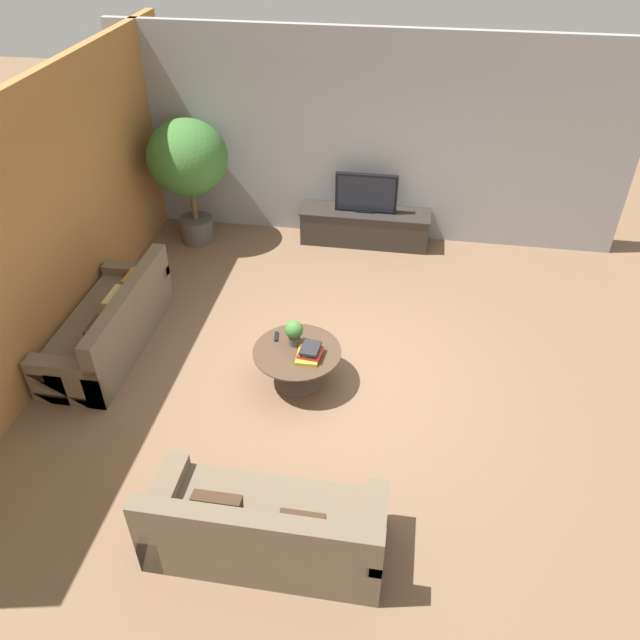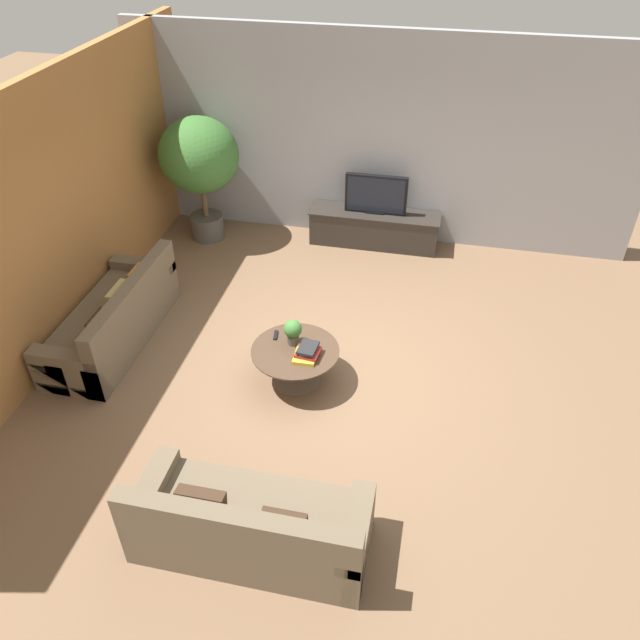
% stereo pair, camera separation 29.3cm
% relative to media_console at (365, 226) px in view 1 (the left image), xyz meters
% --- Properties ---
extents(ground_plane, '(24.00, 24.00, 0.00)m').
position_rel_media_console_xyz_m(ground_plane, '(-0.05, -2.94, -0.27)').
color(ground_plane, brown).
extents(back_wall_stone, '(7.40, 0.12, 3.00)m').
position_rel_media_console_xyz_m(back_wall_stone, '(-0.05, 0.32, 1.23)').
color(back_wall_stone, '#939399').
rests_on(back_wall_stone, ground).
extents(side_wall_left, '(0.12, 7.40, 3.00)m').
position_rel_media_console_xyz_m(side_wall_left, '(-3.31, -2.74, 1.23)').
color(side_wall_left, '#B2753D').
rests_on(side_wall_left, ground).
extents(media_console, '(1.93, 0.50, 0.52)m').
position_rel_media_console_xyz_m(media_console, '(0.00, 0.00, 0.00)').
color(media_console, '#2D2823').
rests_on(media_console, ground).
extents(television, '(0.90, 0.13, 0.58)m').
position_rel_media_console_xyz_m(television, '(-0.00, -0.00, 0.54)').
color(television, black).
rests_on(television, media_console).
extents(coffee_table, '(0.97, 0.97, 0.44)m').
position_rel_media_console_xyz_m(coffee_table, '(-0.41, -3.24, 0.04)').
color(coffee_table, '#756656').
rests_on(coffee_table, ground).
extents(couch_by_wall, '(0.84, 2.11, 0.84)m').
position_rel_media_console_xyz_m(couch_by_wall, '(-2.72, -2.97, 0.02)').
color(couch_by_wall, brown).
rests_on(couch_by_wall, ground).
extents(couch_near_entry, '(1.98, 0.84, 0.84)m').
position_rel_media_console_xyz_m(couch_near_entry, '(-0.27, -5.37, 0.01)').
color(couch_near_entry, brown).
rests_on(couch_near_entry, ground).
extents(potted_palm_tall, '(1.14, 1.14, 1.87)m').
position_rel_media_console_xyz_m(potted_palm_tall, '(-2.53, -0.33, 0.98)').
color(potted_palm_tall, '#514C47').
rests_on(potted_palm_tall, ground).
extents(potted_plant_tabletop, '(0.20, 0.20, 0.30)m').
position_rel_media_console_xyz_m(potted_plant_tabletop, '(-0.46, -3.13, 0.34)').
color(potted_plant_tabletop, '#514C47').
rests_on(potted_plant_tabletop, coffee_table).
extents(book_stack, '(0.28, 0.32, 0.13)m').
position_rel_media_console_xyz_m(book_stack, '(-0.26, -3.31, 0.23)').
color(book_stack, gold).
rests_on(book_stack, coffee_table).
extents(remote_black, '(0.07, 0.16, 0.02)m').
position_rel_media_console_xyz_m(remote_black, '(-0.69, -3.04, 0.18)').
color(remote_black, black).
rests_on(remote_black, coffee_table).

